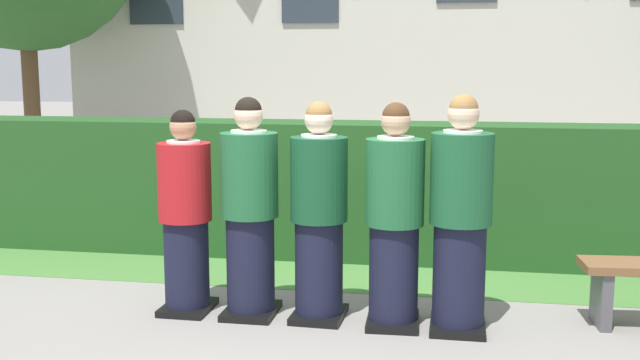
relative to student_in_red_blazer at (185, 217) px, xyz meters
The scene contains 8 objects.
ground_plane 1.27m from the student_in_red_blazer, ahead, with size 60.00×60.00×0.00m, color gray.
student_in_red_blazer is the anchor object (origin of this frame).
student_front_row_1 0.51m from the student_in_red_blazer, ahead, with size 0.43×0.47×1.65m.
student_front_row_2 1.03m from the student_in_red_blazer, ahead, with size 0.42×0.52×1.62m.
student_front_row_3 1.59m from the student_in_red_blazer, ahead, with size 0.42×0.52×1.62m.
student_front_row_4 2.05m from the student_in_red_blazer, ahead, with size 0.44×0.52×1.68m.
hedge 2.17m from the student_in_red_blazer, 61.36° to the left, with size 8.97×0.70×1.32m.
lawn_strip 1.68m from the student_in_red_blazer, 46.69° to the left, with size 8.97×0.90×0.01m, color #477A38.
Camera 1 is at (0.94, -5.35, 1.89)m, focal length 42.52 mm.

